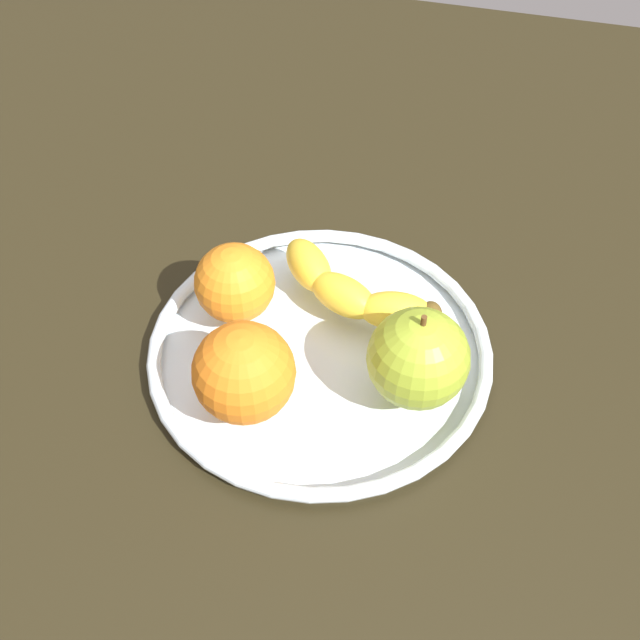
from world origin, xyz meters
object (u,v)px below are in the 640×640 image
banana (352,291)px  apple (418,358)px  fruit_bowl (320,350)px  orange_back_right (244,373)px  orange_back_left (235,283)px

banana → apple: 10.67cm
banana → fruit_bowl: bearing=-85.4°
fruit_bowl → banana: (1.60, 5.04, 2.56)cm
banana → orange_back_right: bearing=-92.2°
apple → orange_back_left: apple is taller
fruit_bowl → apple: bearing=-18.2°
banana → orange_back_left: bearing=-139.3°
fruit_bowl → orange_back_left: (-7.88, 1.86, 4.31)cm
apple → orange_back_right: bearing=-159.8°
fruit_bowl → apple: apple is taller
banana → orange_back_right: 13.84cm
apple → orange_back_left: bearing=164.1°
fruit_bowl → apple: (8.47, -2.79, 4.89)cm
orange_back_right → fruit_bowl: bearing=61.4°
apple → orange_back_left: size_ratio=1.28×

